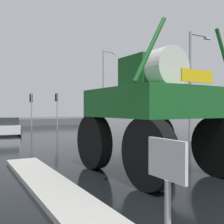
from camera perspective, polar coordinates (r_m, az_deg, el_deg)
ground_plane at (r=20.09m, az=-11.28°, el=-5.77°), size 120.00×120.00×0.00m
median_island at (r=7.17m, az=-10.67°, el=-16.78°), size 1.17×10.43×0.15m
lane_arrow_sign at (r=3.10m, az=11.47°, el=-15.62°), size 0.07×0.60×1.74m
oversize_sprayer at (r=9.62m, az=8.52°, el=0.62°), size 4.15×5.37×4.79m
sedan_ahead at (r=25.18m, az=-20.85°, el=-2.88°), size 2.22×4.26×1.52m
traffic_signal_near_right at (r=15.77m, az=9.45°, el=1.44°), size 0.24×0.54×3.37m
traffic_signal_far_left at (r=28.76m, az=-16.59°, el=1.75°), size 0.24×0.55×3.86m
traffic_signal_far_right at (r=29.44m, az=-11.52°, el=1.92°), size 0.24×0.55×3.99m
streetlight_near_right at (r=19.74m, az=16.42°, el=6.45°), size 2.02×0.24×7.57m
streetlight_far_right at (r=32.16m, az=-1.64°, el=5.61°), size 1.84×0.24×9.18m
roadside_barrier at (r=37.74m, az=-19.58°, el=-2.14°), size 25.66×0.24×0.90m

